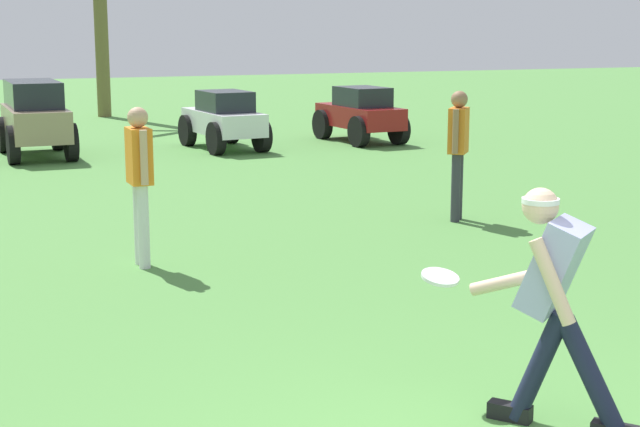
% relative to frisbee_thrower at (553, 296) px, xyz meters
% --- Properties ---
extents(frisbee_thrower, '(0.63, 1.02, 1.43)m').
position_rel_frisbee_thrower_xyz_m(frisbee_thrower, '(0.00, 0.00, 0.00)').
color(frisbee_thrower, '#191E38').
rests_on(frisbee_thrower, ground_plane).
extents(frisbee_in_flight, '(0.29, 0.29, 0.08)m').
position_rel_frisbee_thrower_xyz_m(frisbee_in_flight, '(-0.33, 0.73, -0.03)').
color(frisbee_in_flight, white).
extents(teammate_near_sideline, '(0.21, 0.49, 1.56)m').
position_rel_frisbee_thrower_xyz_m(teammate_near_sideline, '(-1.41, 4.77, 0.14)').
color(teammate_near_sideline, silver).
rests_on(teammate_near_sideline, ground_plane).
extents(teammate_midfield, '(0.37, 0.43, 1.56)m').
position_rel_frisbee_thrower_xyz_m(teammate_midfield, '(2.58, 5.63, 0.14)').
color(teammate_midfield, '#33333D').
rests_on(teammate_midfield, ground_plane).
extents(parked_car_slot_b, '(1.18, 2.42, 1.34)m').
position_rel_frisbee_thrower_xyz_m(parked_car_slot_b, '(-1.52, 13.49, -0.08)').
color(parked_car_slot_b, '#998466').
rests_on(parked_car_slot_b, ground_plane).
extents(parked_car_slot_c, '(1.27, 2.27, 1.10)m').
position_rel_frisbee_thrower_xyz_m(parked_car_slot_c, '(1.90, 13.27, -0.24)').
color(parked_car_slot_c, silver).
rests_on(parked_car_slot_c, ground_plane).
extents(parked_car_slot_d, '(1.27, 2.27, 1.10)m').
position_rel_frisbee_thrower_xyz_m(parked_car_slot_d, '(4.77, 13.37, -0.24)').
color(parked_car_slot_d, maroon).
rests_on(parked_car_slot_d, ground_plane).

